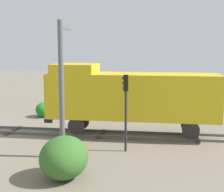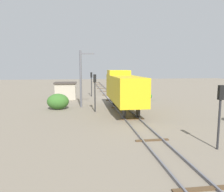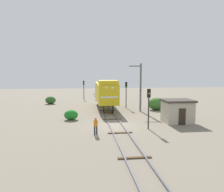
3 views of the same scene
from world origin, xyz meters
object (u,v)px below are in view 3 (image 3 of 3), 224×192
object	(u,v)px
worker_near_track	(96,125)
relay_hut	(177,111)
traffic_signal_mid	(126,90)
catenary_mast	(140,86)
locomotive	(106,92)
traffic_signal_near	(149,101)
traffic_signal_far	(84,86)

from	to	relation	value
worker_near_track	relay_hut	size ratio (longest dim) A/B	0.49
traffic_signal_mid	catenary_mast	distance (m)	3.65
locomotive	traffic_signal_near	world-z (taller)	locomotive
locomotive	catenary_mast	world-z (taller)	catenary_mast
traffic_signal_near	worker_near_track	size ratio (longest dim) A/B	2.50
traffic_signal_far	catenary_mast	distance (m)	18.06
traffic_signal_near	worker_near_track	bearing A→B (deg)	-165.62
catenary_mast	relay_hut	size ratio (longest dim) A/B	2.07
worker_near_track	catenary_mast	world-z (taller)	catenary_mast
catenary_mast	relay_hut	distance (m)	8.51
worker_near_track	relay_hut	bearing A→B (deg)	132.64
traffic_signal_far	relay_hut	world-z (taller)	traffic_signal_far
locomotive	traffic_signal_far	size ratio (longest dim) A/B	2.83
worker_near_track	catenary_mast	xyz separation A→B (m)	(7.33, 11.73, 2.87)
traffic_signal_near	traffic_signal_mid	bearing A→B (deg)	89.15
traffic_signal_near	relay_hut	distance (m)	5.24
relay_hut	traffic_signal_mid	bearing A→B (deg)	110.56
locomotive	worker_near_track	xyz separation A→B (m)	(-2.40, -14.81, -1.78)
traffic_signal_near	traffic_signal_mid	xyz separation A→B (m)	(0.20, 13.49, 0.06)
locomotive	relay_hut	bearing A→B (deg)	-55.25
locomotive	worker_near_track	distance (m)	15.10
traffic_signal_far	catenary_mast	bearing A→B (deg)	-61.75
locomotive	traffic_signal_mid	distance (m)	3.41
traffic_signal_mid	traffic_signal_far	size ratio (longest dim) A/B	1.06
traffic_signal_near	relay_hut	world-z (taller)	traffic_signal_near
worker_near_track	catenary_mast	distance (m)	14.12
traffic_signal_mid	traffic_signal_far	xyz separation A→B (m)	(-7.00, 12.68, -0.17)
worker_near_track	traffic_signal_far	bearing A→B (deg)	-156.85
traffic_signal_near	traffic_signal_mid	world-z (taller)	traffic_signal_mid
locomotive	traffic_signal_mid	bearing A→B (deg)	2.06
traffic_signal_near	catenary_mast	size ratio (longest dim) A/B	0.59
traffic_signal_near	traffic_signal_far	world-z (taller)	traffic_signal_near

